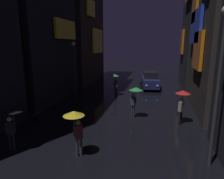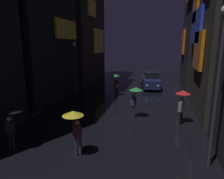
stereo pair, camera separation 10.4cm
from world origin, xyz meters
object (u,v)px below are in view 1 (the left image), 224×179
(pedestrian_near_crossing_yellow, at_px, (75,121))
(pedestrian_midstreet_centre_black, at_px, (12,117))
(pedestrian_foreground_right_green, at_px, (135,94))
(streetlamp_left_far, at_px, (74,62))
(pedestrian_midstreet_left_red, at_px, (182,98))
(bicycle_parked_at_storefront, at_px, (38,116))
(pedestrian_foreground_left_green, at_px, (115,79))
(car_distant, at_px, (150,81))
(streetlamp_right_near, at_px, (220,73))

(pedestrian_near_crossing_yellow, xyz_separation_m, pedestrian_midstreet_centre_black, (-2.97, -0.17, 0.00))
(pedestrian_foreground_right_green, bearing_deg, streetlamp_left_far, 142.89)
(pedestrian_midstreet_left_red, distance_m, streetlamp_left_far, 10.76)
(pedestrian_midstreet_left_red, xyz_separation_m, bicycle_parked_at_storefront, (-8.89, -1.69, -1.28))
(pedestrian_near_crossing_yellow, xyz_separation_m, pedestrian_foreground_right_green, (1.89, 5.40, 0.00))
(pedestrian_foreground_left_green, distance_m, pedestrian_foreground_right_green, 6.20)
(pedestrian_midstreet_centre_black, xyz_separation_m, pedestrian_foreground_right_green, (4.86, 5.57, 0.00))
(pedestrian_near_crossing_yellow, xyz_separation_m, pedestrian_midstreet_left_red, (4.82, 5.02, 0.00))
(pedestrian_midstreet_left_red, xyz_separation_m, car_distant, (-2.36, 10.03, -0.74))
(pedestrian_foreground_left_green, relative_size, streetlamp_right_near, 0.34)
(car_distant, bearing_deg, pedestrian_midstreet_centre_black, -109.64)
(pedestrian_midstreet_centre_black, height_order, car_distant, pedestrian_midstreet_centre_black)
(car_distant, bearing_deg, pedestrian_foreground_left_green, -128.27)
(pedestrian_foreground_left_green, distance_m, bicycle_parked_at_storefront, 8.49)
(pedestrian_midstreet_centre_black, relative_size, streetlamp_right_near, 0.34)
(pedestrian_near_crossing_yellow, height_order, pedestrian_midstreet_centre_black, same)
(pedestrian_near_crossing_yellow, distance_m, pedestrian_midstreet_centre_black, 2.98)
(streetlamp_left_far, bearing_deg, pedestrian_near_crossing_yellow, -66.34)
(pedestrian_midstreet_left_red, bearing_deg, pedestrian_midstreet_centre_black, -146.32)
(pedestrian_midstreet_left_red, distance_m, bicycle_parked_at_storefront, 9.14)
(pedestrian_foreground_right_green, distance_m, bicycle_parked_at_storefront, 6.44)
(pedestrian_midstreet_centre_black, xyz_separation_m, streetlamp_right_near, (8.50, 0.81, 2.13))
(pedestrian_midstreet_centre_black, bearing_deg, bicycle_parked_at_storefront, 107.46)
(pedestrian_midstreet_left_red, xyz_separation_m, streetlamp_right_near, (0.71, -4.38, 2.13))
(pedestrian_foreground_left_green, bearing_deg, streetlamp_left_far, -167.86)
(pedestrian_midstreet_left_red, relative_size, car_distant, 0.49)
(pedestrian_near_crossing_yellow, relative_size, pedestrian_midstreet_left_red, 1.00)
(pedestrian_midstreet_left_red, bearing_deg, streetlamp_left_far, 150.79)
(streetlamp_left_far, bearing_deg, pedestrian_midstreet_centre_black, -81.77)
(pedestrian_midstreet_left_red, bearing_deg, streetlamp_right_near, -80.83)
(pedestrian_foreground_right_green, distance_m, streetlamp_right_near, 6.36)
(pedestrian_foreground_left_green, bearing_deg, streetlamp_right_near, -58.99)
(car_distant, relative_size, streetlamp_right_near, 0.70)
(pedestrian_foreground_left_green, height_order, pedestrian_foreground_right_green, same)
(pedestrian_near_crossing_yellow, distance_m, pedestrian_foreground_right_green, 5.72)
(car_distant, bearing_deg, streetlamp_right_near, -77.99)
(pedestrian_midstreet_left_red, height_order, bicycle_parked_at_storefront, pedestrian_midstreet_left_red)
(pedestrian_near_crossing_yellow, distance_m, streetlamp_left_far, 11.26)
(pedestrian_foreground_right_green, bearing_deg, pedestrian_midstreet_centre_black, -131.11)
(pedestrian_foreground_left_green, xyz_separation_m, streetlamp_left_far, (-3.76, -0.81, 1.55))
(pedestrian_near_crossing_yellow, relative_size, pedestrian_foreground_left_green, 1.00)
(pedestrian_foreground_right_green, distance_m, car_distant, 9.70)
(pedestrian_foreground_right_green, bearing_deg, pedestrian_foreground_left_green, 114.87)
(pedestrian_foreground_right_green, bearing_deg, pedestrian_near_crossing_yellow, -109.27)
(pedestrian_foreground_left_green, xyz_separation_m, pedestrian_foreground_right_green, (2.61, -5.62, 0.00))
(streetlamp_right_near, bearing_deg, car_distant, 102.01)
(pedestrian_foreground_left_green, bearing_deg, pedestrian_midstreet_centre_black, -101.39)
(pedestrian_midstreet_centre_black, bearing_deg, pedestrian_foreground_right_green, 48.89)
(pedestrian_foreground_left_green, relative_size, pedestrian_foreground_right_green, 1.00)
(pedestrian_foreground_left_green, xyz_separation_m, bicycle_parked_at_storefront, (-3.36, -7.70, -1.28))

